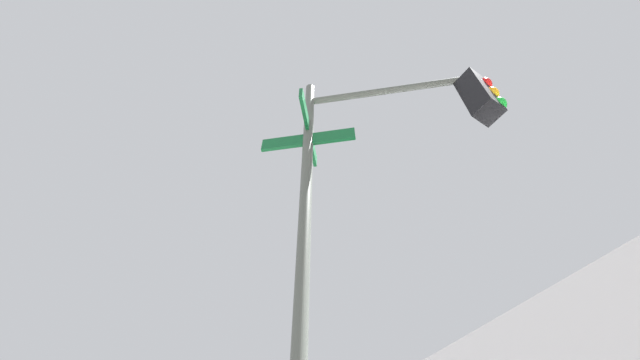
% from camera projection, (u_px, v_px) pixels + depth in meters
% --- Properties ---
extents(traffic_signal_near, '(1.97, 2.15, 6.04)m').
position_uv_depth(traffic_signal_near, '(394.00, 154.00, 4.08)').
color(traffic_signal_near, '#474C47').
rests_on(traffic_signal_near, ground_plane).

